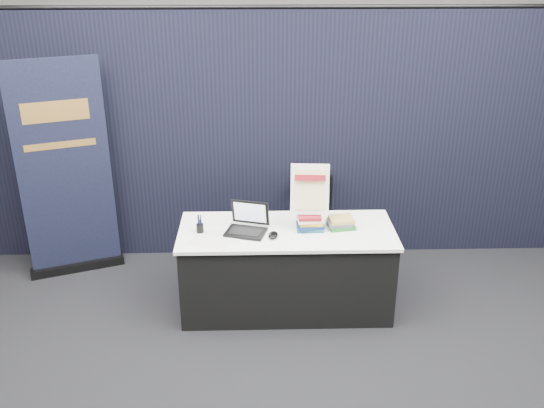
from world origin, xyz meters
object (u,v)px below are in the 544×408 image
Objects in this scene: pullup_banner at (67,183)px; info_sign at (310,190)px; stacking_chair at (312,217)px; display_table at (286,269)px; book_stack_tall at (309,222)px; laptop at (246,225)px; book_stack_short at (341,223)px.

info_sign is at bearing -36.87° from pullup_banner.
pullup_banner is 2.25× the size of stacking_chair.
book_stack_tall reaches higher than display_table.
book_stack_tall is (0.53, 0.02, 0.01)m from laptop.
pullup_banner reaches higher than book_stack_tall.
book_stack_tall is 0.28m from info_sign.
pullup_banner is (-2.00, 0.69, 0.53)m from display_table.
info_sign is (0.53, 0.05, 0.29)m from laptop.
laptop reaches higher than book_stack_short.
stacking_chair is (0.09, 0.72, -0.59)m from info_sign.
pullup_banner reaches higher than book_stack_short.
display_table is at bearing 179.36° from book_stack_tall.
display_table is at bearing -176.53° from book_stack_short.
book_stack_tall is 0.27m from book_stack_short.
book_stack_short is 0.26× the size of stacking_chair.
book_stack_short is (0.45, 0.03, 0.42)m from display_table.
pullup_banner is at bearing 164.78° from book_stack_short.
stacking_chair is at bearing -18.53° from pullup_banner.
display_table is 8.31× the size of book_stack_tall.
laptop is at bearing -43.30° from pullup_banner.
pullup_banner reaches higher than info_sign.
display_table is 1.98× the size of stacking_chair.
book_stack_short is (0.79, 0.05, -0.01)m from laptop.
display_table is 4.87× the size of laptop.
stacking_chair reaches higher than book_stack_short.
laptop is 0.41× the size of stacking_chair.
book_stack_tall reaches higher than book_stack_short.
stacking_chair is at bearing 69.41° from display_table.
pullup_banner is at bearing 160.84° from display_table.
display_table is 0.55m from laptop.
book_stack_short is 0.40m from info_sign.
pullup_banner reaches higher than stacking_chair.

